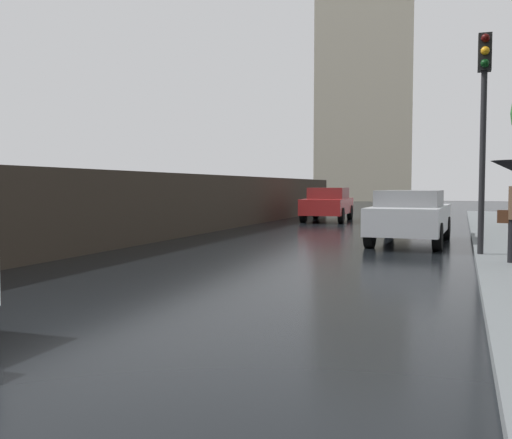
# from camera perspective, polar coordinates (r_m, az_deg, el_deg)

# --- Properties ---
(ground) EXTENTS (120.00, 120.00, 0.00)m
(ground) POSITION_cam_1_polar(r_m,az_deg,el_deg) (6.15, -18.61, -11.32)
(ground) COLOR black
(car_red_near_kerb) EXTENTS (2.07, 4.68, 1.48)m
(car_red_near_kerb) POSITION_cam_1_polar(r_m,az_deg,el_deg) (25.67, 7.23, 1.62)
(car_red_near_kerb) COLOR maroon
(car_red_near_kerb) RESTS_ON ground
(car_silver_far_ahead) EXTENTS (1.97, 4.65, 1.44)m
(car_silver_far_ahead) POSITION_cam_1_polar(r_m,az_deg,el_deg) (15.79, 15.23, 0.41)
(car_silver_far_ahead) COLOR #B2B5BA
(car_silver_far_ahead) RESTS_ON ground
(traffic_light) EXTENTS (0.26, 0.39, 4.49)m
(traffic_light) POSITION_cam_1_polar(r_m,az_deg,el_deg) (12.72, 21.86, 10.80)
(traffic_light) COLOR black
(traffic_light) RESTS_ON sidewalk_strip
(distant_tower) EXTENTS (11.83, 12.50, 26.74)m
(distant_tower) POSITION_cam_1_polar(r_m,az_deg,el_deg) (65.57, 10.48, 11.27)
(distant_tower) COLOR beige
(distant_tower) RESTS_ON ground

